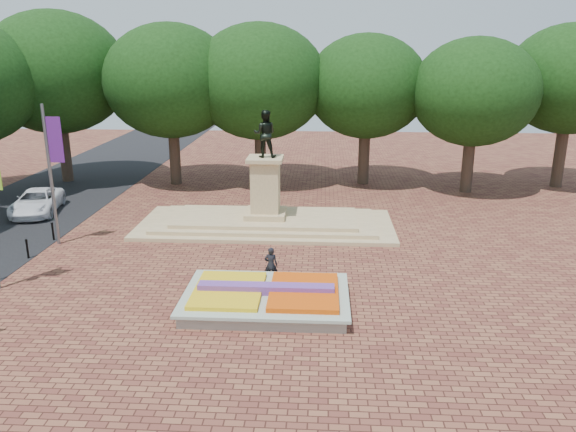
% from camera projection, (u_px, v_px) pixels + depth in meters
% --- Properties ---
extents(ground, '(90.00, 90.00, 0.00)m').
position_uv_depth(ground, '(247.00, 285.00, 23.54)').
color(ground, brown).
rests_on(ground, ground).
extents(flower_bed, '(6.30, 4.30, 0.91)m').
position_uv_depth(flower_bed, '(267.00, 297.00, 21.47)').
color(flower_bed, gray).
rests_on(flower_bed, ground).
extents(monument, '(14.00, 6.00, 6.40)m').
position_uv_depth(monument, '(266.00, 211.00, 30.93)').
color(monument, tan).
rests_on(monument, ground).
extents(tree_row_back, '(44.80, 8.80, 10.43)m').
position_uv_depth(tree_row_back, '(313.00, 91.00, 38.68)').
color(tree_row_back, '#372A1E').
rests_on(tree_row_back, ground).
extents(van, '(3.31, 5.39, 1.39)m').
position_uv_depth(van, '(37.00, 202.00, 33.49)').
color(van, white).
rests_on(van, ground).
extents(pedestrian, '(0.58, 0.39, 1.54)m').
position_uv_depth(pedestrian, '(271.00, 265.00, 23.63)').
color(pedestrian, black).
rests_on(pedestrian, ground).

